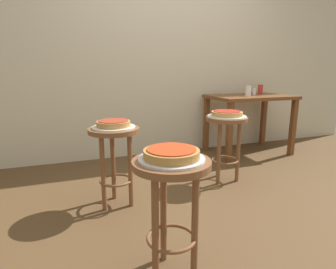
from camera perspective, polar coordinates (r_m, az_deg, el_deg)
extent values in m
plane|color=brown|center=(2.36, 13.88, -13.80)|extent=(6.00, 6.00, 0.00)
cube|color=beige|center=(3.62, -0.33, 20.09)|extent=(6.00, 0.10, 3.00)
cylinder|color=brown|center=(1.35, 0.72, -5.97)|extent=(0.39, 0.39, 0.03)
cylinder|color=brown|center=(1.58, -0.92, -15.44)|extent=(0.04, 0.04, 0.59)
cylinder|color=brown|center=(1.41, -2.59, -19.38)|extent=(0.04, 0.04, 0.59)
cylinder|color=brown|center=(1.47, 5.52, -17.82)|extent=(0.04, 0.04, 0.59)
torus|color=brown|center=(1.53, 0.67, -20.36)|extent=(0.26, 0.26, 0.02)
cylinder|color=silver|center=(1.34, 0.72, -5.02)|extent=(0.32, 0.32, 0.01)
cylinder|color=#B78442|center=(1.34, 0.72, -3.96)|extent=(0.27, 0.27, 0.04)
cylinder|color=red|center=(1.33, 0.73, -3.01)|extent=(0.24, 0.24, 0.01)
cylinder|color=brown|center=(2.14, -11.00, 0.88)|extent=(0.39, 0.39, 0.03)
cylinder|color=brown|center=(2.34, -11.16, -6.07)|extent=(0.04, 0.04, 0.59)
cylinder|color=brown|center=(2.16, -13.12, -7.80)|extent=(0.04, 0.04, 0.59)
cylinder|color=brown|center=(2.19, -7.69, -7.27)|extent=(0.04, 0.04, 0.59)
torus|color=brown|center=(2.26, -10.56, -9.15)|extent=(0.26, 0.26, 0.02)
cylinder|color=white|center=(2.14, -11.03, 1.49)|extent=(0.32, 0.32, 0.01)
cylinder|color=#B78442|center=(2.13, -11.06, 2.18)|extent=(0.25, 0.25, 0.04)
cylinder|color=#B23823|center=(2.13, -11.09, 2.79)|extent=(0.22, 0.22, 0.01)
cylinder|color=brown|center=(2.66, 11.91, 3.14)|extent=(0.39, 0.39, 0.03)
cylinder|color=brown|center=(2.82, 10.33, -2.73)|extent=(0.04, 0.04, 0.59)
cylinder|color=brown|center=(2.62, 10.36, -3.94)|extent=(0.04, 0.04, 0.59)
cylinder|color=brown|center=(2.73, 14.12, -3.45)|extent=(0.04, 0.04, 0.59)
torus|color=brown|center=(2.75, 11.52, -5.13)|extent=(0.26, 0.26, 0.02)
cylinder|color=white|center=(2.65, 11.93, 3.64)|extent=(0.36, 0.36, 0.01)
cylinder|color=tan|center=(2.65, 11.96, 4.20)|extent=(0.28, 0.28, 0.04)
cylinder|color=red|center=(2.65, 11.98, 4.69)|extent=(0.25, 0.25, 0.01)
cube|color=brown|center=(3.69, 16.44, 7.37)|extent=(1.02, 0.66, 0.04)
cube|color=brown|center=(3.25, 12.42, 0.28)|extent=(0.06, 0.06, 0.70)
cube|color=brown|center=(3.82, 24.14, 1.30)|extent=(0.06, 0.06, 0.70)
cube|color=brown|center=(3.73, 7.81, 2.04)|extent=(0.06, 0.06, 0.70)
cube|color=brown|center=(4.23, 18.89, 2.76)|extent=(0.06, 0.06, 0.70)
cylinder|color=silver|center=(3.58, 16.03, 8.56)|extent=(0.07, 0.07, 0.12)
cylinder|color=red|center=(4.00, 18.33, 8.79)|extent=(0.07, 0.07, 0.12)
cylinder|color=white|center=(3.76, 17.22, 8.39)|extent=(0.04, 0.04, 0.09)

